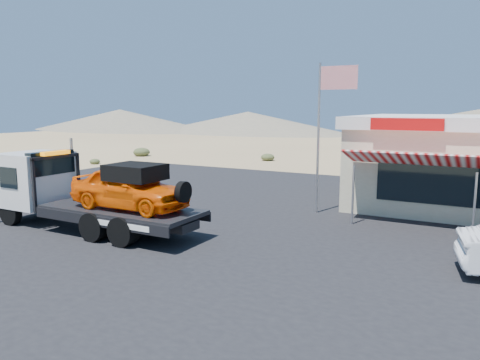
{
  "coord_description": "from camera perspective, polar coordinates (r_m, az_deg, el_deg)",
  "views": [
    {
      "loc": [
        10.94,
        -13.45,
        4.32
      ],
      "look_at": [
        2.35,
        2.26,
        1.5
      ],
      "focal_mm": 35.0,
      "sensor_mm": 36.0,
      "label": 1
    }
  ],
  "objects": [
    {
      "name": "ground",
      "position": [
        17.87,
        -10.18,
        -5.18
      ],
      "size": [
        120.0,
        120.0,
        0.0
      ],
      "primitive_type": "plane",
      "color": "#9B7F58",
      "rests_on": "ground"
    },
    {
      "name": "asphalt_lot",
      "position": [
        19.22,
        0.15,
        -4.01
      ],
      "size": [
        32.0,
        24.0,
        0.02
      ],
      "primitive_type": "cube",
      "color": "black",
      "rests_on": "ground"
    },
    {
      "name": "tow_truck",
      "position": [
        17.19,
        -17.99,
        -1.06
      ],
      "size": [
        8.12,
        2.41,
        2.71
      ],
      "color": "black",
      "rests_on": "asphalt_lot"
    },
    {
      "name": "flagpole",
      "position": [
        18.94,
        10.24,
        7.13
      ],
      "size": [
        1.55,
        0.1,
        6.0
      ],
      "color": "#99999E",
      "rests_on": "asphalt_lot"
    },
    {
      "name": "desert_scrub",
      "position": [
        34.24,
        -18.32,
        1.78
      ],
      "size": [
        24.28,
        29.04,
        0.78
      ],
      "color": "#3F4927",
      "rests_on": "ground"
    },
    {
      "name": "distant_hills",
      "position": [
        71.7,
        11.95,
        6.81
      ],
      "size": [
        126.0,
        48.0,
        4.2
      ],
      "color": "#726B59",
      "rests_on": "ground"
    }
  ]
}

